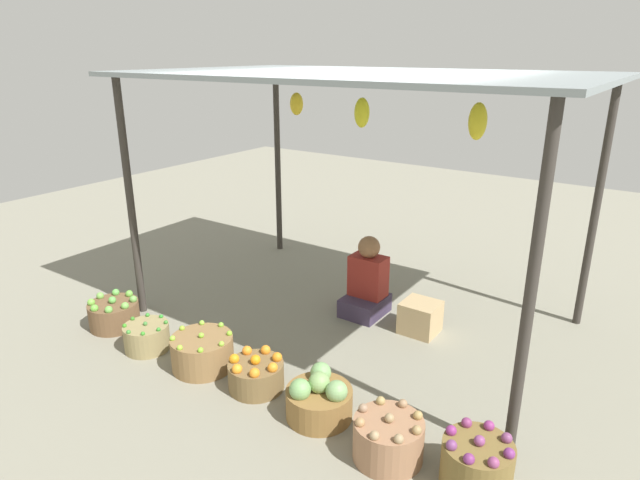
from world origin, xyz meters
TOP-DOWN VIEW (x-y plane):
  - ground_plane at (0.00, 0.00)m, footprint 14.00×14.00m
  - market_stall_structure at (0.00, 0.01)m, footprint 3.86×2.45m
  - vendor_person at (0.05, 0.13)m, footprint 0.36×0.44m
  - basket_green_apples at (-1.73, -1.43)m, footprint 0.45×0.45m
  - basket_green_chilies at (-1.15, -1.52)m, footprint 0.38×0.38m
  - basket_limes at (-0.56, -1.45)m, footprint 0.50×0.50m
  - basket_oranges at (-0.01, -1.43)m, footprint 0.42×0.42m
  - basket_cabbages at (0.58, -1.44)m, footprint 0.47×0.47m
  - basket_potatoes at (1.16, -1.53)m, footprint 0.44×0.44m
  - basket_purple_onions at (1.70, -1.45)m, footprint 0.41×0.41m
  - wooden_crate_near_vendor at (0.64, 0.08)m, footprint 0.32×0.31m

SIDE VIEW (x-z plane):
  - ground_plane at x=0.00m, z-range 0.00..0.00m
  - basket_green_chilies at x=-1.15m, z-range -0.01..0.24m
  - basket_oranges at x=-0.01m, z-range -0.02..0.26m
  - basket_green_apples at x=-1.73m, z-range -0.02..0.28m
  - basket_limes at x=-0.56m, z-range -0.02..0.29m
  - basket_potatoes at x=1.16m, z-range -0.02..0.30m
  - basket_cabbages at x=0.58m, z-range -0.03..0.32m
  - wooden_crate_near_vendor at x=0.64m, z-range 0.00..0.29m
  - basket_purple_onions at x=1.70m, z-range -0.02..0.33m
  - vendor_person at x=0.05m, z-range -0.09..0.69m
  - market_stall_structure at x=0.00m, z-range 0.98..3.24m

